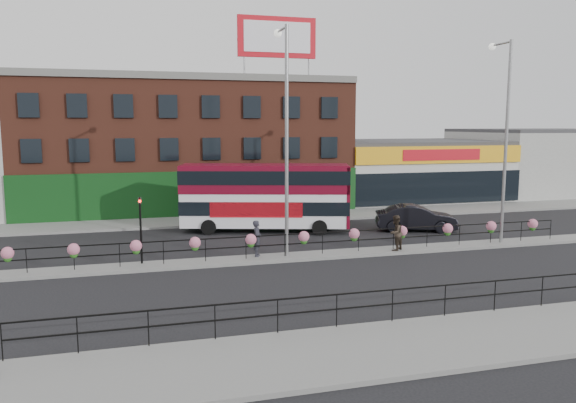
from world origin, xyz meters
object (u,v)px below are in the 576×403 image
object	(u,v)px
lamp_column_west	(285,121)
pedestrian_b	(395,233)
pedestrian_a	(257,238)
double_decker_bus	(266,191)
car	(416,218)
lamp_column_east	(504,124)

from	to	relation	value
lamp_column_west	pedestrian_b	bearing A→B (deg)	-6.26
pedestrian_b	pedestrian_a	bearing A→B (deg)	-41.10
double_decker_bus	lamp_column_west	size ratio (longest dim) A/B	0.95
car	lamp_column_west	xyz separation A→B (m)	(-9.94, -4.69, 6.08)
lamp_column_east	double_decker_bus	bearing A→B (deg)	148.89
double_decker_bus	car	xyz separation A→B (m)	(9.27, -2.40, -1.79)
lamp_column_west	lamp_column_east	distance (m)	12.56
double_decker_bus	car	size ratio (longest dim) A/B	2.02
pedestrian_b	lamp_column_east	size ratio (longest dim) A/B	0.17
lamp_column_west	car	bearing A→B (deg)	25.28
pedestrian_a	lamp_column_east	size ratio (longest dim) A/B	0.16
pedestrian_a	car	bearing A→B (deg)	-47.57
car	pedestrian_a	world-z (taller)	pedestrian_a
double_decker_bus	pedestrian_b	world-z (taller)	double_decker_bus
car	lamp_column_west	world-z (taller)	lamp_column_west
pedestrian_b	lamp_column_east	distance (m)	8.80
pedestrian_a	pedestrian_b	distance (m)	7.34
pedestrian_a	pedestrian_b	size ratio (longest dim) A/B	0.97
pedestrian_a	pedestrian_b	world-z (taller)	pedestrian_b
pedestrian_a	pedestrian_b	xyz separation A→B (m)	(7.31, -0.67, 0.03)
pedestrian_b	lamp_column_east	xyz separation A→B (m)	(6.70, 0.56, 5.68)
double_decker_bus	pedestrian_b	size ratio (longest dim) A/B	5.76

